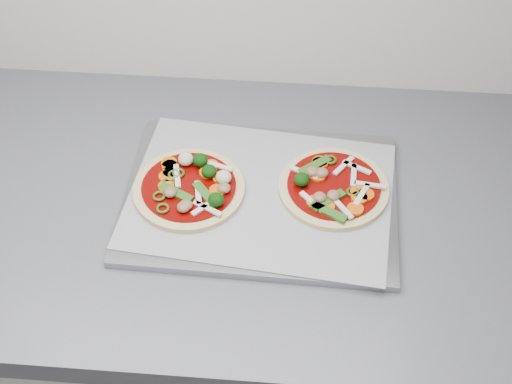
{
  "coord_description": "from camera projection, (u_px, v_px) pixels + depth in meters",
  "views": [
    {
      "loc": [
        0.67,
        0.57,
        1.71
      ],
      "look_at": [
        0.61,
        1.3,
        0.93
      ],
      "focal_mm": 50.0,
      "sensor_mm": 36.0,
      "label": 1
    }
  ],
  "objects": [
    {
      "name": "pizza_left",
      "position": [
        191.0,
        186.0,
        1.09
      ],
      "size": [
        0.22,
        0.22,
        0.03
      ],
      "rotation": [
        0.0,
        0.0,
        -0.37
      ],
      "color": "#D8BD78",
      "rests_on": "parchment"
    },
    {
      "name": "baking_tray",
      "position": [
        261.0,
        198.0,
        1.1
      ],
      "size": [
        0.42,
        0.32,
        0.01
      ],
      "primitive_type": "cube",
      "rotation": [
        0.0,
        0.0,
        -0.02
      ],
      "color": "gray",
      "rests_on": "countertop"
    },
    {
      "name": "pizza_right",
      "position": [
        332.0,
        187.0,
        1.09
      ],
      "size": [
        0.2,
        0.2,
        0.03
      ],
      "rotation": [
        0.0,
        0.0,
        0.19
      ],
      "color": "#D8BD78",
      "rests_on": "parchment"
    },
    {
      "name": "parchment",
      "position": [
        261.0,
        194.0,
        1.09
      ],
      "size": [
        0.42,
        0.33,
        0.0
      ],
      "primitive_type": "cube",
      "rotation": [
        0.0,
        0.0,
        -0.1
      ],
      "color": "#95959A",
      "rests_on": "baking_tray"
    }
  ]
}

